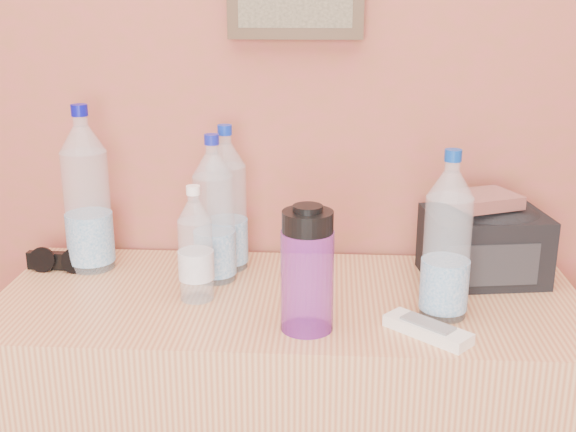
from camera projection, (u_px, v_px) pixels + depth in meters
The scene contains 10 objects.
pet_large_a at pixel (87, 198), 1.62m from camera, with size 0.10×0.10×0.38m.
pet_large_b at pixel (227, 206), 1.63m from camera, with size 0.09×0.09×0.33m.
pet_large_c at pixel (214, 217), 1.56m from camera, with size 0.09×0.09×0.33m.
pet_large_d at pixel (447, 244), 1.38m from camera, with size 0.09×0.09×0.33m.
pet_small at pixel (196, 250), 1.47m from camera, with size 0.07×0.07×0.24m.
nalgene_bottle at pixel (307, 269), 1.33m from camera, with size 0.10×0.10×0.24m.
sunglasses at pixel (61, 261), 1.65m from camera, with size 0.16×0.06×0.04m, color black, non-canonical shape.
ac_remote at pixel (427, 330), 1.34m from camera, with size 0.17×0.05×0.02m, color silver.
toiletry_bag at pixel (484, 241), 1.58m from camera, with size 0.25×0.18×0.17m, color #242428, non-canonical shape.
foil_packet at pixel (484, 200), 1.54m from camera, with size 0.13×0.11×0.03m, color silver.
Camera 1 is at (0.19, 0.33, 1.38)m, focal length 45.00 mm.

